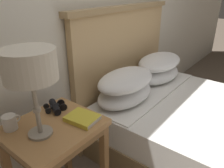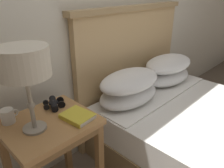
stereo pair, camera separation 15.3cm
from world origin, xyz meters
name	(u,v)px [view 1 (the left image)]	position (x,y,z in m)	size (l,w,h in m)	color
wall_back	(89,0)	(0.00, 1.06, 1.30)	(8.00, 0.06, 2.60)	beige
nightstand	(55,140)	(-0.70, 0.71, 0.56)	(0.52, 0.46, 0.67)	#AD7A47
bed	(202,127)	(0.39, 0.15, 0.30)	(1.43, 1.98, 1.24)	olive
table_lamp	(30,68)	(-0.79, 0.70, 1.05)	(0.26, 0.26, 0.47)	gray
book_on_nightstand	(82,118)	(-0.55, 0.61, 0.68)	(0.17, 0.20, 0.03)	silver
binoculars_pair	(55,107)	(-0.58, 0.84, 0.69)	(0.16, 0.16, 0.05)	black
coffee_mug	(10,122)	(-0.86, 0.87, 0.71)	(0.10, 0.08, 0.08)	silver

